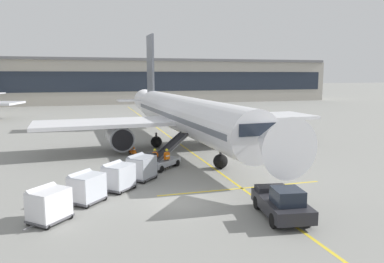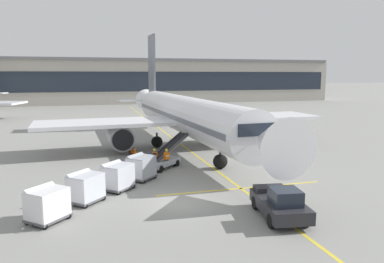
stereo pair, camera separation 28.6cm
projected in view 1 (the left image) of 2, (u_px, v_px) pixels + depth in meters
ground_plane at (180, 202)px, 22.83m from camera, size 600.00×600.00×0.00m
parked_airplane at (184, 115)px, 39.78m from camera, size 30.84×40.80×13.51m
belt_loader at (164, 158)px, 31.35m from camera, size 4.83×4.65×2.63m
baggage_cart_lead at (141, 167)px, 27.58m from camera, size 2.53×2.56×1.91m
baggage_cart_second at (118, 176)px, 25.07m from camera, size 2.53×2.56×1.91m
baggage_cart_third at (86, 187)px, 22.59m from camera, size 2.53×2.56×1.91m
baggage_cart_fourth at (48, 204)px, 19.63m from camera, size 2.53×2.56×1.91m
pushback_tug at (282, 203)px, 20.28m from camera, size 2.70×4.65×1.83m
ground_crew_by_loader at (167, 158)px, 30.68m from camera, size 0.54×0.35×1.74m
ground_crew_by_carts at (155, 158)px, 30.68m from camera, size 0.55×0.35×1.74m
safety_cone_engine_keepout at (134, 150)px, 36.82m from camera, size 0.71×0.71×0.80m
safety_cone_wingtip at (131, 151)px, 37.04m from camera, size 0.52×0.52×0.60m
safety_cone_nose_mark at (131, 148)px, 38.00m from camera, size 0.55×0.55×0.63m
apron_guidance_line_lead_in at (186, 148)px, 39.62m from camera, size 0.20×110.00×0.01m
apron_guidance_line_stop_bar at (242, 188)px, 25.65m from camera, size 12.00×0.20×0.01m
terminal_building at (128, 81)px, 107.68m from camera, size 117.75×20.47×12.25m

